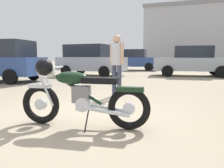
% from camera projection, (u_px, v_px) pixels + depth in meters
% --- Properties ---
extents(ground_plane, '(80.00, 80.00, 0.00)m').
position_uv_depth(ground_plane, '(81.00, 118.00, 3.90)').
color(ground_plane, gray).
extents(vintage_motorcycle, '(2.07, 0.76, 1.07)m').
position_uv_depth(vintage_motorcycle, '(79.00, 95.00, 3.39)').
color(vintage_motorcycle, black).
rests_on(vintage_motorcycle, ground_plane).
extents(bystander, '(0.44, 0.30, 1.66)m').
position_uv_depth(bystander, '(117.00, 59.00, 5.91)').
color(bystander, '#383D51').
rests_on(bystander, ground_plane).
extents(white_estate_far, '(4.11, 2.29, 1.78)m').
position_uv_depth(white_estate_far, '(0.00, 61.00, 9.61)').
color(white_estate_far, black).
rests_on(white_estate_far, ground_plane).
extents(pale_sedan_back, '(4.37, 2.30, 1.67)m').
position_uv_depth(pale_sedan_back, '(133.00, 60.00, 17.93)').
color(pale_sedan_back, black).
rests_on(pale_sedan_back, ground_plane).
extents(silver_sedan_mid, '(3.92, 1.87, 1.78)m').
position_uv_depth(silver_sedan_mid, '(90.00, 60.00, 12.79)').
color(silver_sedan_mid, black).
rests_on(silver_sedan_mid, ground_plane).
extents(red_hatchback_near, '(4.40, 2.37, 1.67)m').
position_uv_depth(red_hatchback_near, '(192.00, 61.00, 12.42)').
color(red_hatchback_near, black).
rests_on(red_hatchback_near, ground_plane).
extents(industrial_building, '(19.12, 11.88, 8.84)m').
position_uv_depth(industrial_building, '(207.00, 36.00, 35.15)').
color(industrial_building, '#B2B2B7').
rests_on(industrial_building, ground_plane).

